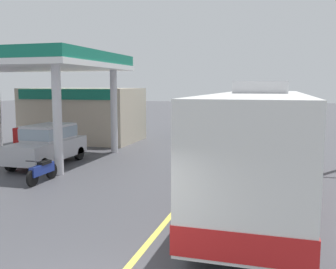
# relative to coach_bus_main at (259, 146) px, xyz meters

# --- Properties ---
(ground) EXTENTS (120.00, 120.00, 0.00)m
(ground) POSITION_rel_coach_bus_main_xyz_m (-2.20, 12.77, -1.72)
(ground) COLOR #424247
(lane_divider_stripe) EXTENTS (0.16, 50.00, 0.01)m
(lane_divider_stripe) POSITION_rel_coach_bus_main_xyz_m (-2.20, 7.77, -1.72)
(lane_divider_stripe) COLOR #D8CC4C
(lane_divider_stripe) RESTS_ON ground
(coach_bus_main) EXTENTS (2.60, 11.04, 3.69)m
(coach_bus_main) POSITION_rel_coach_bus_main_xyz_m (0.00, 0.00, 0.00)
(coach_bus_main) COLOR white
(coach_bus_main) RESTS_ON ground
(gas_station_roadside) EXTENTS (9.10, 11.95, 5.10)m
(gas_station_roadside) POSITION_rel_coach_bus_main_xyz_m (-11.54, 8.23, 0.91)
(gas_station_roadside) COLOR #147259
(gas_station_roadside) RESTS_ON ground
(car_at_pump) EXTENTS (1.70, 4.20, 1.82)m
(car_at_pump) POSITION_rel_coach_bus_main_xyz_m (-9.37, 2.92, -0.71)
(car_at_pump) COLOR #B2B2B7
(car_at_pump) RESTS_ON ground
(minibus_opposing_lane) EXTENTS (2.04, 6.13, 2.44)m
(minibus_opposing_lane) POSITION_rel_coach_bus_main_xyz_m (-4.15, 15.01, -0.25)
(minibus_opposing_lane) COLOR teal
(minibus_opposing_lane) RESTS_ON ground
(motorcycle_parked_forecourt) EXTENTS (0.55, 1.80, 0.92)m
(motorcycle_parked_forecourt) POSITION_rel_coach_bus_main_xyz_m (-7.74, 0.07, -1.28)
(motorcycle_parked_forecourt) COLOR black
(motorcycle_parked_forecourt) RESTS_ON ground
(pedestrian_near_pump) EXTENTS (0.55, 0.22, 1.66)m
(pedestrian_near_pump) POSITION_rel_coach_bus_main_xyz_m (-10.24, 5.07, -0.79)
(pedestrian_near_pump) COLOR #33333F
(pedestrian_near_pump) RESTS_ON ground
(car_trailing_behind_bus) EXTENTS (1.70, 4.20, 1.82)m
(car_trailing_behind_bus) POSITION_rel_coach_bus_main_xyz_m (-0.31, 17.44, -0.71)
(car_trailing_behind_bus) COLOR black
(car_trailing_behind_bus) RESTS_ON ground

